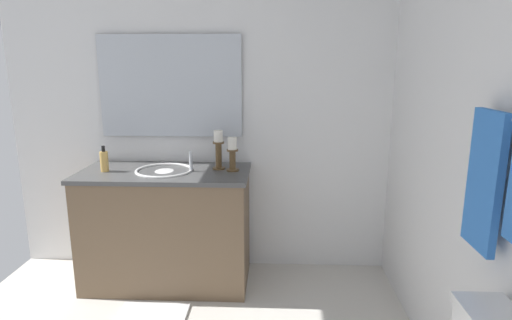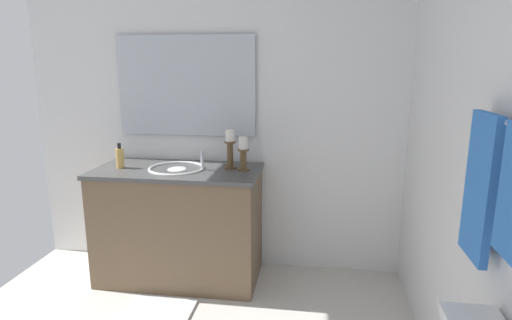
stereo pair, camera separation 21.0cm
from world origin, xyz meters
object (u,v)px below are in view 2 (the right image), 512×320
object	(u,v)px
soap_bottle	(120,158)
towel_near_vanity	(480,187)
candle_holder_short	(230,148)
candle_holder_tall	(243,153)
sink_basin	(177,174)
vanity_cabinet	(179,224)
mirror	(186,86)

from	to	relation	value
soap_bottle	towel_near_vanity	distance (m)	2.33
candle_holder_short	soap_bottle	xyz separation A→B (m)	(0.10, -0.78, -0.07)
towel_near_vanity	candle_holder_tall	bearing A→B (deg)	-139.30
sink_basin	candle_holder_short	distance (m)	0.42
candle_holder_short	soap_bottle	distance (m)	0.79
sink_basin	candle_holder_tall	world-z (taller)	candle_holder_tall
soap_bottle	vanity_cabinet	bearing A→B (deg)	93.69
candle_holder_tall	towel_near_vanity	world-z (taller)	towel_near_vanity
candle_holder_short	towel_near_vanity	size ratio (longest dim) A/B	0.51
sink_basin	candle_holder_short	world-z (taller)	candle_holder_short
candle_holder_short	sink_basin	bearing A→B (deg)	-78.75
sink_basin	candle_holder_tall	distance (m)	0.50
sink_basin	candle_holder_tall	size ratio (longest dim) A/B	1.70
candle_holder_tall	soap_bottle	distance (m)	0.89
mirror	candle_holder_tall	world-z (taller)	mirror
candle_holder_short	candle_holder_tall	bearing A→B (deg)	66.87
vanity_cabinet	candle_holder_tall	xyz separation A→B (m)	(-0.03, 0.48, 0.54)
vanity_cabinet	towel_near_vanity	bearing A→B (deg)	51.70
mirror	candle_holder_tall	distance (m)	0.70
sink_basin	towel_near_vanity	size ratio (longest dim) A/B	0.74
candle_holder_tall	towel_near_vanity	distance (m)	1.68
vanity_cabinet	mirror	size ratio (longest dim) A/B	1.14
soap_bottle	mirror	bearing A→B (deg)	126.80
mirror	sink_basin	bearing A→B (deg)	0.20
candle_holder_tall	candle_holder_short	size ratio (longest dim) A/B	0.85
vanity_cabinet	mirror	bearing A→B (deg)	179.99
towel_near_vanity	vanity_cabinet	bearing A→B (deg)	-128.30
soap_bottle	towel_near_vanity	bearing A→B (deg)	58.49
candle_holder_tall	towel_near_vanity	size ratio (longest dim) A/B	0.44
vanity_cabinet	soap_bottle	size ratio (longest dim) A/B	6.63
candle_holder_short	soap_bottle	bearing A→B (deg)	-82.68
vanity_cabinet	soap_bottle	distance (m)	0.64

